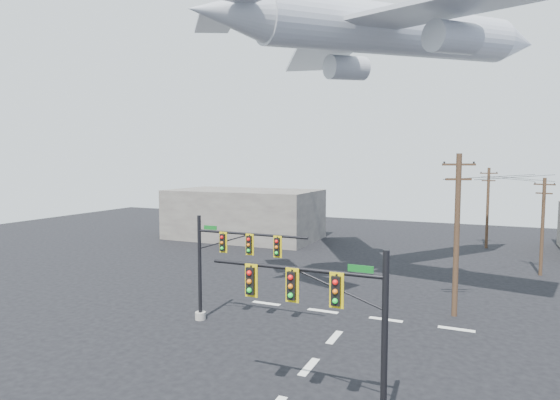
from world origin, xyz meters
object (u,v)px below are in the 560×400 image
at_px(utility_pole_c, 488,206).
at_px(utility_pole_b, 543,225).
at_px(utility_pole_a, 457,232).
at_px(signal_mast_far, 225,263).
at_px(signal_mast_near, 336,326).
at_px(airliner, 397,32).

bearing_deg(utility_pole_c, utility_pole_b, -82.77).
bearing_deg(utility_pole_a, signal_mast_far, -173.95).
bearing_deg(utility_pole_b, signal_mast_near, -83.58).
bearing_deg(signal_mast_near, utility_pole_b, 72.23).
xyz_separation_m(utility_pole_a, utility_pole_c, (1.81, 25.45, -0.62)).
bearing_deg(airliner, utility_pole_a, -92.96).
distance_m(signal_mast_far, utility_pole_a, 14.18).
height_order(utility_pole_a, utility_pole_c, utility_pole_a).
bearing_deg(utility_pole_c, airliner, -118.79).
xyz_separation_m(signal_mast_far, airliner, (7.74, 10.75, 14.94)).
xyz_separation_m(utility_pole_b, airliner, (-10.49, -10.03, 14.29)).
bearing_deg(signal_mast_far, utility_pole_c, 66.52).
distance_m(signal_mast_far, utility_pole_c, 35.32).
height_order(signal_mast_far, utility_pole_b, utility_pole_b).
xyz_separation_m(signal_mast_near, utility_pole_a, (3.17, 14.68, 1.48)).
bearing_deg(signal_mast_near, airliner, 94.15).
xyz_separation_m(signal_mast_far, utility_pole_b, (18.23, 20.78, 0.65)).
height_order(utility_pole_a, airliner, airliner).
relative_size(utility_pole_b, utility_pole_c, 0.93).
distance_m(utility_pole_a, utility_pole_b, 15.10).
height_order(signal_mast_near, utility_pole_c, utility_pole_c).
xyz_separation_m(signal_mast_near, utility_pole_b, (9.14, 28.53, 0.52)).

